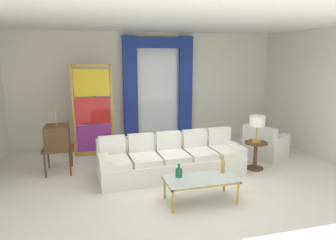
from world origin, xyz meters
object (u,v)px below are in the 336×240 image
at_px(armchair_white, 264,146).
at_px(coffee_table, 201,180).
at_px(bottle_crystal_tall, 179,172).
at_px(peacock_figurine, 109,151).
at_px(table_lamp_brass, 257,122).
at_px(round_side_table, 256,153).
at_px(bottle_blue_decanter, 223,166).
at_px(vintage_tv, 57,138).
at_px(stained_glass_divider, 93,113).
at_px(couch_white_long, 171,160).

bearing_deg(armchair_white, coffee_table, -142.79).
xyz_separation_m(bottle_crystal_tall, peacock_figurine, (-0.95, 2.41, -0.27)).
bearing_deg(table_lamp_brass, round_side_table, 0.00).
relative_size(bottle_crystal_tall, table_lamp_brass, 0.41).
height_order(bottle_crystal_tall, peacock_figurine, bottle_crystal_tall).
bearing_deg(peacock_figurine, table_lamp_brass, -25.86).
relative_size(round_side_table, table_lamp_brass, 1.04).
relative_size(bottle_blue_decanter, round_side_table, 0.52).
bearing_deg(bottle_crystal_tall, table_lamp_brass, 25.67).
xyz_separation_m(coffee_table, armchair_white, (2.29, 1.74, -0.08)).
bearing_deg(round_side_table, table_lamp_brass, 0.00).
relative_size(vintage_tv, stained_glass_divider, 0.61).
height_order(couch_white_long, coffee_table, couch_white_long).
relative_size(vintage_tv, armchair_white, 1.22).
bearing_deg(couch_white_long, stained_glass_divider, 129.97).
relative_size(peacock_figurine, table_lamp_brass, 1.05).
relative_size(bottle_blue_decanter, peacock_figurine, 0.52).
bearing_deg(round_side_table, vintage_tv, 167.08).
height_order(couch_white_long, round_side_table, couch_white_long).
height_order(vintage_tv, table_lamp_brass, vintage_tv).
distance_m(bottle_crystal_tall, round_side_table, 2.25).
distance_m(coffee_table, bottle_blue_decanter, 0.51).
bearing_deg(stained_glass_divider, couch_white_long, -50.03).
distance_m(couch_white_long, round_side_table, 1.85).
bearing_deg(round_side_table, armchair_white, 45.34).
height_order(coffee_table, bottle_blue_decanter, bottle_blue_decanter).
xyz_separation_m(couch_white_long, vintage_tv, (-2.22, 0.75, 0.42)).
distance_m(bottle_crystal_tall, stained_glass_divider, 3.19).
height_order(stained_glass_divider, peacock_figurine, stained_glass_divider).
distance_m(couch_white_long, armchair_white, 2.47).
xyz_separation_m(bottle_blue_decanter, stained_glass_divider, (-2.05, 2.89, 0.52)).
height_order(coffee_table, table_lamp_brass, table_lamp_brass).
distance_m(vintage_tv, armchair_white, 4.68).
xyz_separation_m(bottle_blue_decanter, peacock_figurine, (-1.74, 2.43, -0.32)).
relative_size(coffee_table, stained_glass_divider, 0.54).
height_order(armchair_white, table_lamp_brass, table_lamp_brass).
xyz_separation_m(coffee_table, bottle_crystal_tall, (-0.33, 0.16, 0.12)).
height_order(vintage_tv, stained_glass_divider, stained_glass_divider).
relative_size(coffee_table, peacock_figurine, 1.98).
bearing_deg(peacock_figurine, armchair_white, -13.11).
bearing_deg(round_side_table, couch_white_long, 174.32).
bearing_deg(peacock_figurine, couch_white_long, -47.89).
bearing_deg(stained_glass_divider, round_side_table, -30.13).
distance_m(vintage_tv, round_side_table, 4.17).
xyz_separation_m(coffee_table, vintage_tv, (-2.36, 2.06, 0.36)).
distance_m(stained_glass_divider, table_lamp_brass, 3.79).
distance_m(couch_white_long, table_lamp_brass, 1.98).
height_order(bottle_blue_decanter, round_side_table, bottle_blue_decanter).
distance_m(peacock_figurine, table_lamp_brass, 3.40).
bearing_deg(armchair_white, stained_glass_divider, 161.57).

